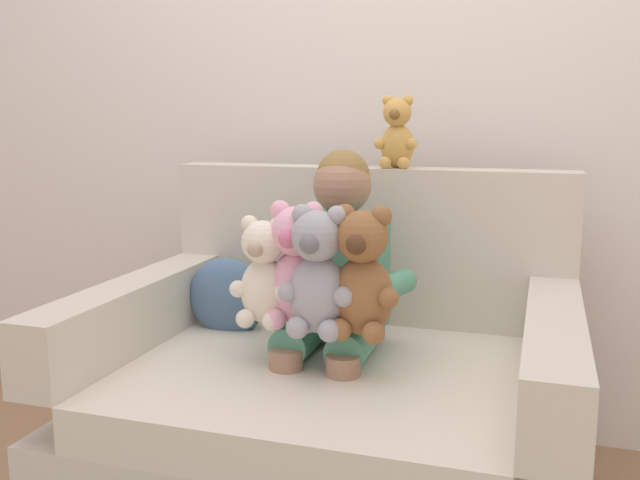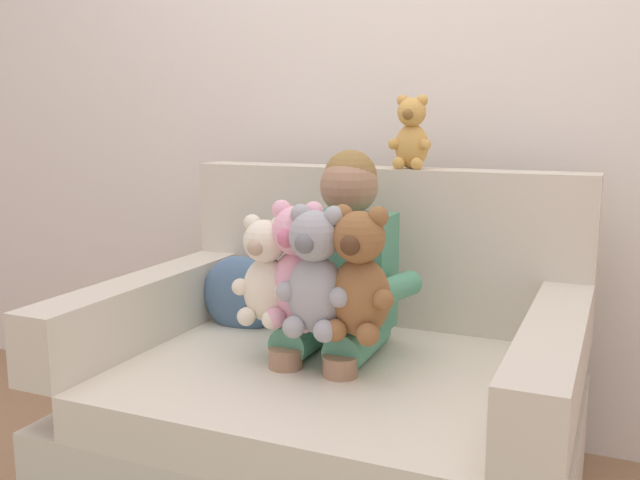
{
  "view_description": "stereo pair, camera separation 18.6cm",
  "coord_description": "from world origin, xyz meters",
  "px_view_note": "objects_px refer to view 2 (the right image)",
  "views": [
    {
      "loc": [
        0.55,
        -1.8,
        1.14
      ],
      "look_at": [
        -0.01,
        -0.05,
        0.82
      ],
      "focal_mm": 39.38,
      "sensor_mm": 36.0,
      "label": 1
    },
    {
      "loc": [
        0.72,
        -1.73,
        1.14
      ],
      "look_at": [
        -0.01,
        -0.05,
        0.82
      ],
      "focal_mm": 39.38,
      "sensor_mm": 36.0,
      "label": 2
    }
  ],
  "objects_px": {
    "plush_brown": "(359,277)",
    "throw_pillow": "(240,295)",
    "plush_cream": "(266,273)",
    "armchair": "(336,409)",
    "plush_grey": "(317,275)",
    "plush_pink": "(297,268)",
    "plush_honey_on_backrest": "(411,135)",
    "seated_child": "(340,279)"
  },
  "relations": [
    {
      "from": "plush_brown",
      "to": "throw_pillow",
      "type": "xyz_separation_m",
      "value": [
        -0.52,
        0.29,
        -0.17
      ]
    },
    {
      "from": "plush_cream",
      "to": "throw_pillow",
      "type": "distance_m",
      "value": 0.39
    },
    {
      "from": "armchair",
      "to": "throw_pillow",
      "type": "bearing_deg",
      "value": 159.16
    },
    {
      "from": "plush_grey",
      "to": "plush_brown",
      "type": "distance_m",
      "value": 0.11
    },
    {
      "from": "plush_pink",
      "to": "plush_honey_on_backrest",
      "type": "relative_size",
      "value": 1.48
    },
    {
      "from": "seated_child",
      "to": "plush_honey_on_backrest",
      "type": "distance_m",
      "value": 0.54
    },
    {
      "from": "armchair",
      "to": "throw_pillow",
      "type": "distance_m",
      "value": 0.5
    },
    {
      "from": "plush_pink",
      "to": "throw_pillow",
      "type": "xyz_separation_m",
      "value": [
        -0.33,
        0.25,
        -0.17
      ]
    },
    {
      "from": "armchair",
      "to": "throw_pillow",
      "type": "height_order",
      "value": "armchair"
    },
    {
      "from": "plush_grey",
      "to": "throw_pillow",
      "type": "relative_size",
      "value": 1.32
    },
    {
      "from": "armchair",
      "to": "plush_brown",
      "type": "bearing_deg",
      "value": -49.12
    },
    {
      "from": "seated_child",
      "to": "plush_brown",
      "type": "xyz_separation_m",
      "value": [
        0.13,
        -0.18,
        0.06
      ]
    },
    {
      "from": "armchair",
      "to": "seated_child",
      "type": "relative_size",
      "value": 1.61
    },
    {
      "from": "throw_pillow",
      "to": "plush_brown",
      "type": "bearing_deg",
      "value": -28.95
    },
    {
      "from": "seated_child",
      "to": "plush_brown",
      "type": "bearing_deg",
      "value": -60.47
    },
    {
      "from": "throw_pillow",
      "to": "plush_honey_on_backrest",
      "type": "bearing_deg",
      "value": 26.11
    },
    {
      "from": "plush_brown",
      "to": "plush_honey_on_backrest",
      "type": "height_order",
      "value": "plush_honey_on_backrest"
    },
    {
      "from": "plush_honey_on_backrest",
      "to": "throw_pillow",
      "type": "height_order",
      "value": "plush_honey_on_backrest"
    },
    {
      "from": "plush_cream",
      "to": "plush_pink",
      "type": "xyz_separation_m",
      "value": [
        0.09,
        0.01,
        0.02
      ]
    },
    {
      "from": "plush_cream",
      "to": "plush_pink",
      "type": "relative_size",
      "value": 0.88
    },
    {
      "from": "seated_child",
      "to": "plush_cream",
      "type": "distance_m",
      "value": 0.23
    },
    {
      "from": "plush_cream",
      "to": "plush_brown",
      "type": "height_order",
      "value": "plush_brown"
    },
    {
      "from": "plush_cream",
      "to": "plush_honey_on_backrest",
      "type": "height_order",
      "value": "plush_honey_on_backrest"
    },
    {
      "from": "plush_brown",
      "to": "plush_honey_on_backrest",
      "type": "relative_size",
      "value": 1.49
    },
    {
      "from": "plush_cream",
      "to": "plush_brown",
      "type": "distance_m",
      "value": 0.28
    },
    {
      "from": "armchair",
      "to": "plush_cream",
      "type": "xyz_separation_m",
      "value": [
        -0.17,
        -0.11,
        0.41
      ]
    },
    {
      "from": "plush_grey",
      "to": "plush_pink",
      "type": "xyz_separation_m",
      "value": [
        -0.08,
        0.05,
        0.0
      ]
    },
    {
      "from": "armchair",
      "to": "plush_honey_on_backrest",
      "type": "xyz_separation_m",
      "value": [
        0.09,
        0.4,
        0.78
      ]
    },
    {
      "from": "plush_pink",
      "to": "plush_brown",
      "type": "height_order",
      "value": "plush_brown"
    },
    {
      "from": "plush_grey",
      "to": "throw_pillow",
      "type": "xyz_separation_m",
      "value": [
        -0.41,
        0.3,
        -0.17
      ]
    },
    {
      "from": "seated_child",
      "to": "throw_pillow",
      "type": "xyz_separation_m",
      "value": [
        -0.39,
        0.1,
        -0.11
      ]
    },
    {
      "from": "seated_child",
      "to": "plush_honey_on_backrest",
      "type": "bearing_deg",
      "value": 68.45
    },
    {
      "from": "plush_grey",
      "to": "plush_honey_on_backrest",
      "type": "xyz_separation_m",
      "value": [
        0.09,
        0.55,
        0.35
      ]
    },
    {
      "from": "plush_cream",
      "to": "plush_pink",
      "type": "distance_m",
      "value": 0.09
    },
    {
      "from": "armchair",
      "to": "plush_grey",
      "type": "bearing_deg",
      "value": -88.17
    },
    {
      "from": "plush_cream",
      "to": "plush_honey_on_backrest",
      "type": "distance_m",
      "value": 0.68
    },
    {
      "from": "plush_cream",
      "to": "plush_grey",
      "type": "relative_size",
      "value": 0.88
    },
    {
      "from": "plush_cream",
      "to": "throw_pillow",
      "type": "relative_size",
      "value": 1.16
    },
    {
      "from": "throw_pillow",
      "to": "plush_cream",
      "type": "bearing_deg",
      "value": -48.2
    },
    {
      "from": "plush_brown",
      "to": "plush_honey_on_backrest",
      "type": "bearing_deg",
      "value": 71.18
    },
    {
      "from": "plush_brown",
      "to": "throw_pillow",
      "type": "height_order",
      "value": "plush_brown"
    },
    {
      "from": "plush_brown",
      "to": "plush_pink",
      "type": "bearing_deg",
      "value": 148.25
    }
  ]
}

